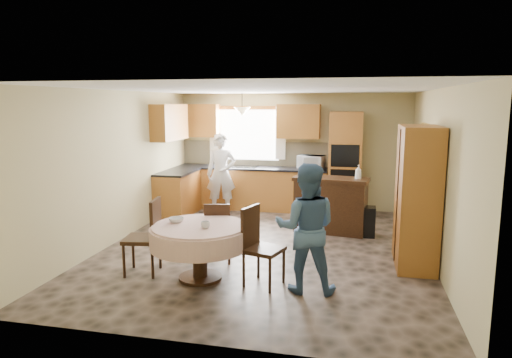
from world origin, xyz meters
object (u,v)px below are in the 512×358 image
at_px(person_dining, 306,228).
at_px(dining_table, 200,237).
at_px(person_sink, 221,174).
at_px(chair_back, 218,230).
at_px(chair_right, 258,242).
at_px(cupboard, 417,197).
at_px(sideboard, 331,207).
at_px(chair_left, 148,233).
at_px(oven_tower, 345,163).

bearing_deg(person_dining, dining_table, -6.59).
bearing_deg(person_dining, person_sink, -62.91).
xyz_separation_m(chair_back, chair_right, (0.74, -0.65, 0.06)).
height_order(cupboard, person_dining, cupboard).
bearing_deg(sideboard, dining_table, -111.33).
xyz_separation_m(chair_left, chair_back, (0.80, 0.60, -0.08)).
relative_size(dining_table, chair_right, 1.28).
distance_m(cupboard, person_dining, 1.88).
bearing_deg(chair_left, cupboard, 97.99).
xyz_separation_m(chair_left, chair_right, (1.54, -0.04, -0.01)).
height_order(sideboard, person_dining, person_dining).
relative_size(oven_tower, person_dining, 1.33).
bearing_deg(chair_right, person_sink, 41.28).
height_order(chair_back, person_dining, person_dining).
relative_size(sideboard, person_dining, 0.82).
bearing_deg(cupboard, chair_left, -162.79).
xyz_separation_m(chair_back, person_sink, (-0.82, 2.90, 0.35)).
height_order(dining_table, chair_left, chair_left).
bearing_deg(chair_left, person_sink, 171.05).
xyz_separation_m(dining_table, chair_left, (-0.75, 0.05, 0.00)).
bearing_deg(person_sink, dining_table, -95.65).
distance_m(oven_tower, cupboard, 3.15).
bearing_deg(cupboard, sideboard, 130.78).
height_order(oven_tower, chair_right, oven_tower).
bearing_deg(chair_right, chair_back, 66.36).
distance_m(oven_tower, sideboard, 1.62).
relative_size(cupboard, chair_right, 1.97).
relative_size(chair_left, chair_right, 1.02).
bearing_deg(dining_table, sideboard, 59.58).
distance_m(cupboard, chair_back, 2.86).
distance_m(dining_table, person_sink, 3.65).
bearing_deg(dining_table, person_dining, -2.86).
height_order(sideboard, person_sink, person_sink).
relative_size(chair_left, person_dining, 0.65).
bearing_deg(person_dining, oven_tower, -98.51).
height_order(oven_tower, dining_table, oven_tower).
distance_m(cupboard, person_sink, 4.32).
bearing_deg(sideboard, cupboard, -40.13).
bearing_deg(chair_right, oven_tower, 4.52).
bearing_deg(oven_tower, person_dining, -94.78).
height_order(sideboard, cupboard, cupboard).
relative_size(cupboard, chair_left, 1.93).
bearing_deg(dining_table, chair_left, 176.26).
bearing_deg(cupboard, person_sink, 146.16).
distance_m(person_sink, person_dining, 4.22).
relative_size(dining_table, person_dining, 0.81).
bearing_deg(person_dining, chair_back, -31.93).
xyz_separation_m(dining_table, person_sink, (-0.77, 3.56, 0.27)).
xyz_separation_m(sideboard, person_sink, (-2.31, 0.93, 0.37)).
bearing_deg(sideboard, chair_back, -118.11).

